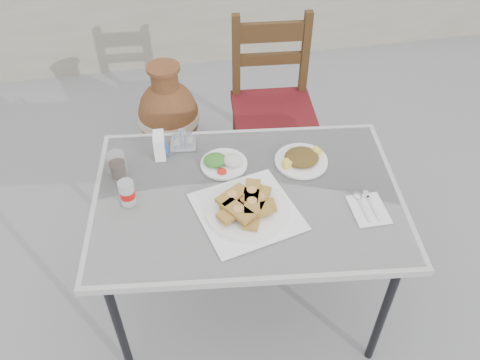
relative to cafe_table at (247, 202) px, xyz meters
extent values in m
plane|color=gray|center=(-0.08, -0.06, -0.71)|extent=(80.00, 80.00, 0.00)
cylinder|color=black|center=(-0.58, -0.27, -0.35)|extent=(0.04, 0.04, 0.71)
cylinder|color=black|center=(0.50, -0.41, -0.35)|extent=(0.04, 0.04, 0.71)
cylinder|color=black|center=(-0.50, 0.41, -0.35)|extent=(0.04, 0.04, 0.71)
cylinder|color=black|center=(0.58, 0.27, -0.35)|extent=(0.04, 0.04, 0.71)
cube|color=white|center=(0.00, 0.00, 0.03)|extent=(1.34, 0.99, 0.03)
cube|color=white|center=(0.00, 0.00, 0.05)|extent=(1.30, 0.95, 0.01)
cube|color=white|center=(-0.02, -0.10, 0.05)|extent=(0.44, 0.44, 0.00)
cylinder|color=white|center=(-0.02, -0.10, 0.06)|extent=(0.32, 0.32, 0.02)
cylinder|color=white|center=(-0.02, -0.10, 0.06)|extent=(0.33, 0.33, 0.01)
cylinder|color=white|center=(-0.06, 0.19, 0.06)|extent=(0.20, 0.20, 0.01)
ellipsoid|color=silver|center=(-0.03, 0.18, 0.08)|extent=(0.08, 0.08, 0.05)
ellipsoid|color=#296E1F|center=(-0.10, 0.20, 0.08)|extent=(0.10, 0.09, 0.04)
cylinder|color=red|center=(-0.08, 0.13, 0.07)|extent=(0.04, 0.04, 0.01)
cylinder|color=white|center=(0.27, 0.14, 0.06)|extent=(0.23, 0.23, 0.01)
ellipsoid|color=#1B6519|center=(0.27, 0.14, 0.08)|extent=(0.15, 0.14, 0.04)
cylinder|color=yellow|center=(0.19, 0.11, 0.08)|extent=(0.05, 0.04, 0.04)
cylinder|color=yellow|center=(0.34, 0.16, 0.08)|extent=(0.05, 0.04, 0.04)
cylinder|color=silver|center=(-0.47, 0.04, 0.11)|extent=(0.06, 0.06, 0.11)
cylinder|color=red|center=(-0.47, 0.04, 0.10)|extent=(0.06, 0.06, 0.03)
cylinder|color=silver|center=(-0.47, 0.04, 0.16)|extent=(0.05, 0.05, 0.00)
cylinder|color=white|center=(-0.51, 0.21, 0.11)|extent=(0.08, 0.08, 0.11)
cylinder|color=black|center=(-0.51, 0.21, 0.09)|extent=(0.07, 0.07, 0.07)
cube|color=white|center=(-0.32, 0.30, 0.11)|extent=(0.05, 0.09, 0.11)
cube|color=blue|center=(-0.30, 0.30, 0.10)|extent=(0.02, 0.05, 0.06)
cube|color=silver|center=(-0.22, 0.35, 0.06)|extent=(0.12, 0.10, 0.01)
cylinder|color=white|center=(-0.25, 0.33, 0.10)|extent=(0.03, 0.03, 0.07)
cylinder|color=white|center=(-0.19, 0.33, 0.10)|extent=(0.03, 0.03, 0.07)
cylinder|color=silver|center=(-0.22, 0.37, 0.09)|extent=(0.03, 0.03, 0.06)
cube|color=white|center=(0.45, -0.18, 0.05)|extent=(0.14, 0.17, 0.00)
cube|color=silver|center=(0.43, -0.18, 0.06)|extent=(0.01, 0.13, 0.00)
ellipsoid|color=silver|center=(0.43, -0.10, 0.06)|extent=(0.03, 0.04, 0.01)
cube|color=silver|center=(0.46, -0.18, 0.06)|extent=(0.01, 0.13, 0.00)
cube|color=silver|center=(0.47, -0.10, 0.06)|extent=(0.02, 0.04, 0.00)
cube|color=#3C2410|center=(0.11, 0.65, -0.46)|extent=(0.05, 0.05, 0.48)
cube|color=#3C2410|center=(0.50, 0.61, -0.46)|extent=(0.05, 0.05, 0.48)
cube|color=#3C2410|center=(0.15, 1.03, -0.46)|extent=(0.05, 0.05, 0.48)
cube|color=#3C2410|center=(0.53, 1.00, -0.46)|extent=(0.05, 0.05, 0.48)
cube|color=maroon|center=(0.32, 0.82, -0.20)|extent=(0.49, 0.49, 0.05)
cube|color=#3C2410|center=(0.15, 1.03, 0.05)|extent=(0.05, 0.05, 0.54)
cube|color=#3C2410|center=(0.53, 1.00, 0.05)|extent=(0.05, 0.05, 0.54)
cube|color=#3C2410|center=(0.34, 1.02, 0.21)|extent=(0.43, 0.07, 0.11)
cube|color=#3C2410|center=(0.34, 1.02, 0.05)|extent=(0.43, 0.07, 0.06)
cylinder|color=brown|center=(-0.25, 1.19, -0.67)|extent=(0.29, 0.29, 0.07)
ellipsoid|color=brown|center=(-0.25, 1.19, -0.39)|extent=(0.38, 0.38, 0.47)
cylinder|color=beige|center=(-0.25, 1.19, -0.39)|extent=(0.38, 0.38, 0.05)
cylinder|color=brown|center=(-0.25, 1.19, -0.13)|extent=(0.16, 0.16, 0.14)
cylinder|color=brown|center=(-0.25, 1.19, -0.05)|extent=(0.20, 0.20, 0.02)
camera|label=1|loc=(-0.31, -1.41, 1.51)|focal=38.00mm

